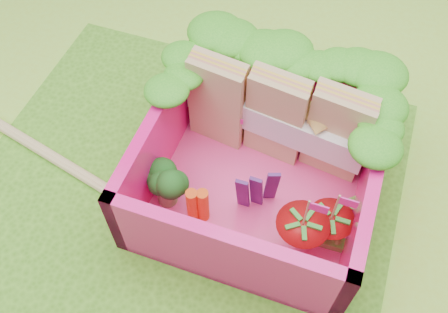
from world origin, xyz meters
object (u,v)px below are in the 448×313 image
Objects in this scene: bento_box at (260,165)px; strawberry_right at (327,228)px; chopsticks at (45,152)px; strawberry_left at (300,235)px; sandwich_stack at (277,117)px; broccoli at (165,184)px.

bento_box is 0.52m from strawberry_right.
strawberry_left is at bearing -3.69° from chopsticks.
strawberry_left is 0.17m from strawberry_right.
bento_box is at bearing 154.54° from strawberry_right.
sandwich_stack is 0.77m from broccoli.
bento_box is 2.46× the size of strawberry_left.
sandwich_stack is at bearing 131.06° from strawberry_right.
broccoli is 0.15× the size of chopsticks.
strawberry_left reaches higher than chopsticks.
strawberry_right reaches higher than chopsticks.
strawberry_left is at bearing -62.55° from sandwich_stack.
strawberry_right is (0.46, -0.53, -0.17)m from sandwich_stack.
bento_box is 0.47m from strawberry_left.
strawberry_left is (0.33, -0.63, -0.16)m from sandwich_stack.
sandwich_stack is 0.73m from strawberry_left.
bento_box is 0.56m from broccoli.
sandwich_stack is at bearing 50.34° from broccoli.
chopsticks is at bearing 179.67° from strawberry_right.
sandwich_stack reaches higher than chopsticks.
broccoli is 0.82m from strawberry_left.
chopsticks is (-1.39, -0.52, -0.33)m from sandwich_stack.
broccoli is 0.60× the size of strawberry_left.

